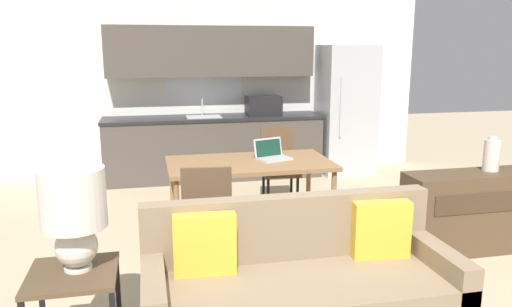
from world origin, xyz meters
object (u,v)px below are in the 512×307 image
(refrigerator, at_px, (346,110))
(couch, at_px, (299,284))
(credenza, at_px, (472,212))
(side_table, at_px, (75,302))
(vase, at_px, (492,155))
(dining_chair_far_right, at_px, (279,164))
(laptop, at_px, (272,154))
(table_lamp, at_px, (74,210))
(dining_table, at_px, (250,168))
(dining_chair_near_left, at_px, (207,215))

(refrigerator, height_order, couch, refrigerator)
(credenza, bearing_deg, side_table, -163.46)
(couch, xyz_separation_m, vase, (2.16, 1.02, 0.55))
(credenza, bearing_deg, dining_chair_far_right, 131.03)
(side_table, xyz_separation_m, credenza, (3.37, 1.00, -0.02))
(refrigerator, distance_m, laptop, 2.74)
(side_table, bearing_deg, laptop, 48.55)
(couch, xyz_separation_m, side_table, (-1.39, -0.02, 0.05))
(table_lamp, bearing_deg, dining_chair_far_right, 53.38)
(dining_table, distance_m, dining_chair_far_right, 0.97)
(side_table, bearing_deg, credenza, 16.54)
(side_table, height_order, table_lamp, table_lamp)
(table_lamp, distance_m, laptop, 2.49)
(dining_chair_near_left, height_order, laptop, laptop)
(dining_table, relative_size, laptop, 4.18)
(dining_table, height_order, dining_chair_far_right, dining_chair_far_right)
(couch, distance_m, side_table, 1.40)
(refrigerator, height_order, table_lamp, refrigerator)
(vase, bearing_deg, credenza, -166.35)
(side_table, bearing_deg, dining_chair_near_left, 48.52)
(couch, xyz_separation_m, dining_chair_far_right, (0.56, 2.60, 0.17))
(table_lamp, relative_size, vase, 1.91)
(dining_chair_far_right, bearing_deg, laptop, -106.49)
(dining_table, xyz_separation_m, couch, (-0.04, -1.80, -0.35))
(table_lamp, bearing_deg, dining_table, 51.82)
(side_table, relative_size, vase, 1.83)
(dining_chair_near_left, distance_m, laptop, 1.19)
(dining_table, bearing_deg, dining_chair_far_right, 57.07)
(laptop, bearing_deg, credenza, -46.55)
(side_table, distance_m, credenza, 3.52)
(refrigerator, bearing_deg, laptop, -127.99)
(table_lamp, height_order, dining_chair_near_left, table_lamp)
(dining_table, height_order, table_lamp, table_lamp)
(couch, height_order, laptop, laptop)
(refrigerator, bearing_deg, couch, -116.01)
(credenza, bearing_deg, dining_table, 156.96)
(refrigerator, bearing_deg, vase, -86.38)
(dining_chair_far_right, xyz_separation_m, laptop, (-0.28, -0.73, 0.29))
(couch, bearing_deg, dining_chair_near_left, 115.53)
(credenza, distance_m, laptop, 1.97)
(couch, height_order, vase, vase)
(vase, bearing_deg, laptop, 155.46)
(dining_table, xyz_separation_m, table_lamp, (-1.41, -1.79, 0.26))
(dining_table, xyz_separation_m, vase, (2.12, -0.78, 0.20))
(side_table, bearing_deg, dining_table, 51.80)
(dining_table, bearing_deg, refrigerator, 49.20)
(side_table, relative_size, dining_chair_far_right, 0.62)
(refrigerator, relative_size, couch, 0.94)
(couch, distance_m, dining_chair_far_right, 2.67)
(side_table, bearing_deg, dining_chair_far_right, 53.34)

